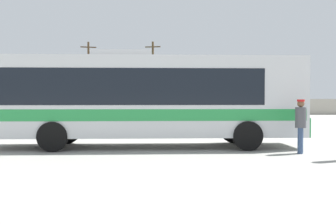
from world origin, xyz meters
TOP-DOWN VIEW (x-y plane):
  - ground_plane at (0.00, 10.00)m, footprint 300.00×300.00m
  - perimeter_wall at (0.00, 27.48)m, footprint 80.00×0.30m
  - coach_bus_silver_green at (-1.34, -0.80)m, footprint 11.63×2.77m
  - attendant_by_bus_door at (3.95, -2.86)m, footprint 0.49×0.49m
  - parked_car_leftmost_dark_blue at (-9.07, 23.19)m, footprint 4.70×2.20m
  - parked_car_second_maroon at (-2.93, 23.14)m, footprint 4.21×2.12m
  - parked_car_third_black at (4.07, 23.68)m, footprint 4.54×2.27m
  - utility_pole_near at (-8.03, 31.16)m, footprint 1.77×0.57m
  - utility_pole_far at (-0.62, 30.94)m, footprint 1.78×0.53m
  - roadside_tree_left at (-9.28, 33.48)m, footprint 4.06×4.06m
  - roadside_tree_midleft at (-2.53, 30.93)m, footprint 5.45×5.45m

SIDE VIEW (x-z plane):
  - ground_plane at x=0.00m, z-range 0.00..0.00m
  - parked_car_third_black at x=4.07m, z-range 0.05..1.46m
  - parked_car_leftmost_dark_blue at x=-9.07m, z-range 0.05..1.47m
  - parked_car_second_maroon at x=-2.93m, z-range 0.04..1.53m
  - perimeter_wall at x=0.00m, z-range 0.00..1.73m
  - attendant_by_bus_door at x=3.95m, z-range 0.13..1.93m
  - coach_bus_silver_green at x=-1.34m, z-range 0.12..3.71m
  - roadside_tree_left at x=-9.28m, z-range 0.99..6.44m
  - utility_pole_near at x=-8.03m, z-range 0.18..8.46m
  - utility_pole_far at x=-0.62m, z-range 0.18..8.51m
  - roadside_tree_midleft at x=-2.53m, z-range 1.26..8.44m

